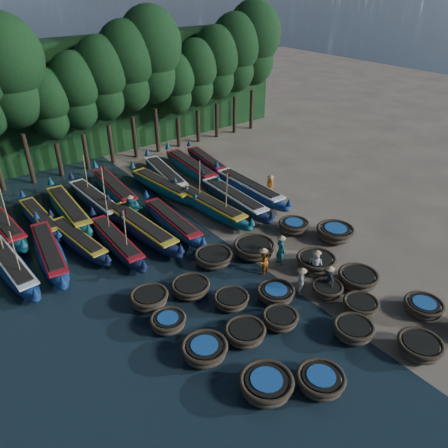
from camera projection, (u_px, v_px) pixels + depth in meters
ground at (264, 268)px, 25.05m from camera, size 120.00×120.00×0.00m
foliage_wall at (88, 98)px, 38.62m from camera, size 40.00×3.00×10.00m
coracle_3 at (420, 347)px, 19.28m from camera, size 2.02×2.02×0.73m
coracle_5 at (266, 385)px, 17.48m from camera, size 2.35×2.35×0.77m
coracle_6 at (320, 380)px, 17.70m from camera, size 2.04×2.04×0.70m
coracle_7 at (353, 330)px, 20.14m from camera, size 2.14×2.14×0.77m
coracle_8 at (361, 306)px, 21.67m from camera, size 1.80×1.80×0.70m
coracle_9 at (423, 307)px, 21.65m from camera, size 2.06×2.06×0.64m
coracle_10 at (205, 350)px, 19.09m from camera, size 2.42×2.42×0.75m
coracle_11 at (245, 333)px, 20.00m from camera, size 2.35×2.35×0.74m
coracle_12 at (280, 319)px, 20.83m from camera, size 1.85×1.85×0.69m
coracle_13 at (327, 290)px, 22.79m from camera, size 1.79×1.79×0.66m
coracle_14 at (358, 279)px, 23.46m from camera, size 2.19×2.19×0.81m
coracle_15 at (168, 322)px, 20.67m from camera, size 1.87×1.87×0.68m
coracle_16 at (231, 300)px, 22.09m from camera, size 2.14×2.14×0.65m
coracle_17 at (276, 293)px, 22.53m from camera, size 2.18×2.18×0.66m
coracle_18 at (316, 262)px, 24.79m from camera, size 2.29×2.29×0.81m
coracle_19 at (335, 233)px, 27.53m from camera, size 2.92×2.92×0.85m
coracle_20 at (149, 299)px, 22.05m from camera, size 2.38×2.38×0.79m
coracle_21 at (191, 287)px, 22.94m from camera, size 2.43×2.43×0.67m
coracle_22 at (213, 258)px, 25.24m from camera, size 2.39×2.39×0.75m
coracle_23 at (254, 248)px, 26.01m from camera, size 3.00×3.00×0.82m
coracle_24 at (294, 226)px, 28.39m from camera, size 2.01×2.01×0.73m
long_boat_0 at (11, 266)px, 24.32m from camera, size 1.91×8.21×3.49m
long_boat_1 at (50, 252)px, 25.52m from camera, size 2.53×8.14×1.45m
long_boat_2 at (78, 240)px, 26.73m from camera, size 2.12×7.48×1.32m
long_boat_3 at (116, 242)px, 26.52m from camera, size 1.59×7.84×3.33m
long_boat_4 at (142, 228)px, 27.77m from camera, size 2.15×8.79×1.55m
long_boat_5 at (172, 222)px, 28.63m from camera, size 1.73×7.94×1.40m
long_boat_6 at (210, 207)px, 30.36m from camera, size 2.10×8.53×3.63m
long_boat_7 at (234, 199)px, 31.38m from camera, size 1.88×8.73×1.54m
long_boat_8 at (249, 189)px, 32.84m from camera, size 1.69×8.87×1.56m
long_boat_9 at (2, 224)px, 28.26m from camera, size 2.08×8.78×3.74m
long_boat_10 at (40, 218)px, 29.11m from camera, size 1.45×7.39×1.30m
long_boat_11 at (69, 210)px, 29.97m from camera, size 2.01×8.80×1.55m
long_boat_12 at (95, 200)px, 31.23m from camera, size 1.82×8.55×3.64m
long_boat_13 at (114, 189)px, 32.87m from camera, size 2.09×8.60×1.52m
long_boat_14 at (162, 186)px, 33.30m from camera, size 2.30×8.33×1.47m
long_boat_15 at (165, 175)px, 35.04m from camera, size 2.79×8.57×1.53m
long_boat_16 at (191, 168)px, 36.30m from camera, size 2.32×9.03×1.59m
long_boat_17 at (207, 162)px, 37.68m from camera, size 2.47×7.62×1.36m
fisherman_0 at (316, 263)px, 24.03m from camera, size 0.88×0.94×1.81m
fisherman_1 at (281, 249)px, 24.99m from camera, size 0.52×0.70×2.00m
fisherman_2 at (263, 261)px, 24.22m from camera, size 0.92×0.81×1.80m
fisherman_3 at (328, 279)px, 22.83m from camera, size 0.90×1.15×1.76m
fisherman_4 at (301, 281)px, 22.66m from camera, size 0.89×0.95×1.77m
fisherman_5 at (131, 208)px, 29.54m from camera, size 1.34×1.62×1.94m
fisherman_6 at (270, 185)px, 32.80m from camera, size 0.60×0.83×1.77m
tree_4 at (7, 71)px, 30.78m from camera, size 5.34×5.34×12.58m
tree_5 at (48, 104)px, 33.36m from camera, size 3.68×3.68×8.68m
tree_6 at (76, 91)px, 34.23m from camera, size 4.09×4.09×9.65m
tree_7 at (102, 78)px, 35.10m from camera, size 4.51×4.51×10.63m
tree_8 at (127, 66)px, 35.98m from camera, size 4.92×4.92×11.60m
tree_9 at (151, 54)px, 36.85m from camera, size 5.34×5.34×12.58m
tree_10 at (176, 83)px, 39.42m from camera, size 3.68×3.68×8.68m
tree_11 at (196, 72)px, 40.30m from camera, size 4.09×4.09×9.65m
tree_12 at (216, 62)px, 41.17m from camera, size 4.51×4.51×10.63m
tree_13 at (235, 52)px, 42.04m from camera, size 4.92×4.92×11.60m
tree_14 at (253, 42)px, 42.92m from camera, size 5.34×5.34×12.58m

